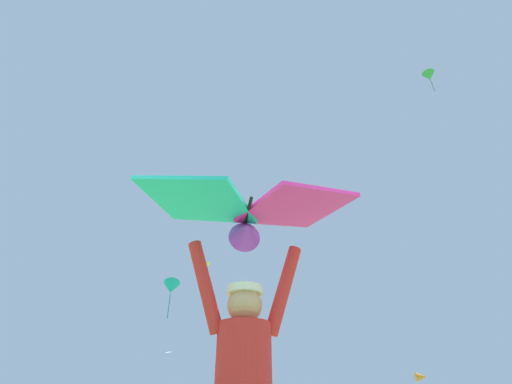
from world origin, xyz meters
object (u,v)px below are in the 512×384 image
object	(u,v)px
marker_flag	(421,382)
held_stunt_kite	(247,212)
distant_kite_white_low_left	(168,352)
distant_kite_yellow_mid_left	(206,264)
distant_kite_green_mid_right	(429,76)
distant_kite_teal_low_right	(171,288)

from	to	relation	value
marker_flag	held_stunt_kite	bearing A→B (deg)	-114.62
distant_kite_white_low_left	distant_kite_yellow_mid_left	bearing A→B (deg)	-51.49
distant_kite_green_mid_right	distant_kite_teal_low_right	distance (m)	22.79
distant_kite_green_mid_right	distant_kite_yellow_mid_left	world-z (taller)	distant_kite_green_mid_right
distant_kite_green_mid_right	distant_kite_yellow_mid_left	size ratio (longest dim) A/B	2.01
distant_kite_green_mid_right	distant_kite_yellow_mid_left	distance (m)	21.92
held_stunt_kite	distant_kite_white_low_left	size ratio (longest dim) A/B	1.74
held_stunt_kite	distant_kite_green_mid_right	bearing A→B (deg)	53.14
distant_kite_teal_low_right	held_stunt_kite	bearing A→B (deg)	-72.14
distant_kite_green_mid_right	distant_kite_yellow_mid_left	xyz separation A→B (m)	(-16.20, 12.70, -7.53)
distant_kite_teal_low_right	marker_flag	size ratio (longest dim) A/B	1.54
distant_kite_yellow_mid_left	held_stunt_kite	bearing A→B (deg)	-77.79
distant_kite_yellow_mid_left	marker_flag	world-z (taller)	distant_kite_yellow_mid_left
distant_kite_white_low_left	marker_flag	size ratio (longest dim) A/B	0.50
distant_kite_white_low_left	distant_kite_green_mid_right	xyz separation A→B (m)	(19.85, -17.29, 13.82)
distant_kite_white_low_left	distant_kite_yellow_mid_left	size ratio (longest dim) A/B	1.09
held_stunt_kite	distant_kite_yellow_mid_left	world-z (taller)	distant_kite_yellow_mid_left
distant_kite_teal_low_right	distant_kite_green_mid_right	bearing A→B (deg)	-27.33
distant_kite_green_mid_right	held_stunt_kite	bearing A→B (deg)	-126.86
distant_kite_teal_low_right	marker_flag	xyz separation A→B (m)	(11.42, -14.56, -7.20)
distant_kite_white_low_left	held_stunt_kite	bearing A→B (deg)	-73.23
distant_kite_white_low_left	distant_kite_green_mid_right	bearing A→B (deg)	-41.05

